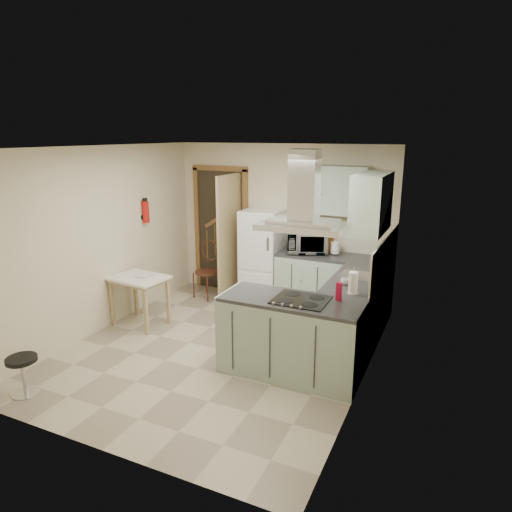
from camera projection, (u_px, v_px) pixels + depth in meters
The scene contains 28 objects.
floor at pixel (220, 349), 5.79m from camera, with size 4.20×4.20×0.00m, color #B2A68A.
ceiling at pixel (215, 147), 5.13m from camera, with size 4.20×4.20×0.00m, color silver.
back_wall at pixel (282, 224), 7.30m from camera, with size 3.60×3.60×0.00m, color beige.
left_wall at pixel (102, 240), 6.18m from camera, with size 4.20×4.20×0.00m, color beige.
right_wall at pixel (369, 273), 4.74m from camera, with size 4.20×4.20×0.00m, color beige.
doorway at pixel (221, 230), 7.77m from camera, with size 1.10×0.12×2.10m, color brown.
fridge at pixel (263, 257), 7.25m from camera, with size 0.60×0.60×1.50m, color white.
counter_back at pixel (314, 282), 6.98m from camera, with size 1.08×0.60×0.90m, color #9EB2A0.
counter_right at pixel (359, 305), 6.05m from camera, with size 0.60×1.95×0.90m, color #9EB2A0.
splashback at pixel (340, 235), 6.93m from camera, with size 1.68×0.02×0.50m, color beige.
wall_cabinet_back at pixel (339, 190), 6.61m from camera, with size 0.85×0.35×0.70m, color #9EB2A0.
wall_cabinet_right at pixel (372, 203), 5.40m from camera, with size 0.35×0.90×0.70m, color #9EB2A0.
peninsula at pixel (292, 337), 5.10m from camera, with size 1.55×0.65×0.90m, color #9EB2A0.
hob at pixel (301, 300), 4.94m from camera, with size 0.58×0.50×0.01m, color black.
extractor_hood at pixel (303, 226), 4.73m from camera, with size 0.90×0.55×0.10m, color silver.
sink at pixel (358, 276), 5.78m from camera, with size 0.45×0.40×0.01m, color silver.
fire_extinguisher at pixel (146, 212), 6.88m from camera, with size 0.10×0.10×0.32m, color #B2140F.
drop_leaf_table at pixel (140, 301), 6.45m from camera, with size 0.76×0.57×0.71m, color #D7B584.
bentwood_chair at pixel (207, 272), 7.51m from camera, with size 0.39×0.39×0.87m, color #4B3319.
stool at pixel (24, 375), 4.75m from camera, with size 0.31×0.31×0.42m, color black.
microwave at pixel (307, 242), 6.87m from camera, with size 0.60×0.41×0.33m, color black.
kettle at pixel (335, 248), 6.78m from camera, with size 0.14×0.14×0.21m, color white.
cereal_box at pixel (327, 242), 6.93m from camera, with size 0.08×0.20×0.31m, color #C75D17.
soap_bottle at pixel (378, 265), 5.93m from camera, with size 0.08×0.08×0.17m, color #A2A2AD.
paper_towel at pixel (353, 283), 5.11m from camera, with size 0.10×0.10×0.26m, color white.
cup at pixel (345, 281), 5.44m from camera, with size 0.10×0.10×0.08m, color white.
red_bottle at pixel (339, 291), 4.92m from camera, with size 0.07×0.07×0.20m, color #B50F30.
book at pixel (140, 271), 6.44m from camera, with size 0.17×0.23×0.10m, color maroon.
Camera 1 is at (2.61, -4.61, 2.65)m, focal length 32.00 mm.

